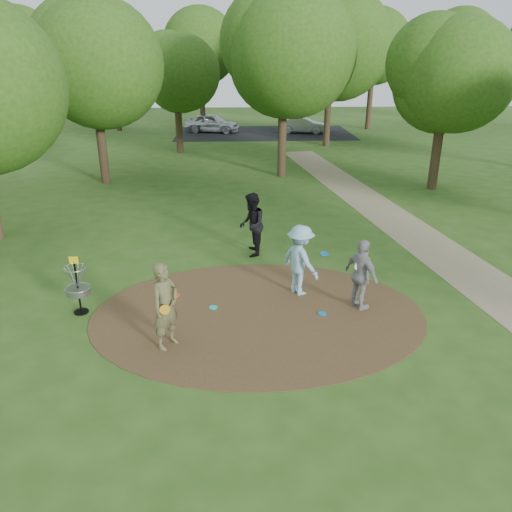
{
  "coord_description": "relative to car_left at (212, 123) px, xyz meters",
  "views": [
    {
      "loc": [
        -0.58,
        -11.09,
        6.18
      ],
      "look_at": [
        0.0,
        1.2,
        1.1
      ],
      "focal_mm": 35.0,
      "sensor_mm": 36.0,
      "label": 1
    }
  ],
  "objects": [
    {
      "name": "player_walking_with_disc",
      "position": [
        2.19,
        -26.47,
        0.28
      ],
      "size": [
        0.82,
        1.03,
        2.05
      ],
      "color": "black",
      "rests_on": "ground"
    },
    {
      "name": "disc_ground_red",
      "position": [
        0.02,
        -29.37,
        -0.71
      ],
      "size": [
        0.22,
        0.22,
        0.02
      ],
      "primitive_type": "cylinder",
      "color": "red",
      "rests_on": "dirt_clearing"
    },
    {
      "name": "player_throwing_with_disc",
      "position": [
        3.38,
        -29.35,
        0.24
      ],
      "size": [
        1.46,
        1.45,
        1.96
      ],
      "color": "#88B3CB",
      "rests_on": "ground"
    },
    {
      "name": "disc_ground_cyan",
      "position": [
        1.04,
        -30.12,
        -0.71
      ],
      "size": [
        0.22,
        0.22,
        0.02
      ],
      "primitive_type": "cylinder",
      "color": "#18C1B9",
      "rests_on": "dirt_clearing"
    },
    {
      "name": "ground",
      "position": [
        2.2,
        -30.48,
        -0.74
      ],
      "size": [
        100.0,
        100.0,
        0.0
      ],
      "primitive_type": "plane",
      "color": "#2D5119",
      "rests_on": "ground"
    },
    {
      "name": "disc_golf_basket",
      "position": [
        -2.3,
        -30.18,
        0.13
      ],
      "size": [
        0.63,
        0.63,
        1.54
      ],
      "color": "black",
      "rests_on": "ground"
    },
    {
      "name": "car_left",
      "position": [
        0.0,
        0.0,
        0.0
      ],
      "size": [
        4.67,
        2.86,
        1.48
      ],
      "primitive_type": "imported",
      "rotation": [
        0.0,
        0.0,
        1.3
      ],
      "color": "#B5B8BD",
      "rests_on": "ground"
    },
    {
      "name": "disc_ground_blue",
      "position": [
        3.81,
        -30.58,
        -0.71
      ],
      "size": [
        0.22,
        0.22,
        0.02
      ],
      "primitive_type": "cylinder",
      "color": "#0B77BF",
      "rests_on": "dirt_clearing"
    },
    {
      "name": "footpath",
      "position": [
        8.7,
        -28.48,
        -0.74
      ],
      "size": [
        7.55,
        39.89,
        0.01
      ],
      "primitive_type": "cube",
      "rotation": [
        0.0,
        0.0,
        0.14
      ],
      "color": "#8C7A5B",
      "rests_on": "ground"
    },
    {
      "name": "player_observer_with_disc",
      "position": [
        0.09,
        -31.84,
        0.27
      ],
      "size": [
        0.82,
        0.88,
        2.02
      ],
      "color": "brown",
      "rests_on": "ground"
    },
    {
      "name": "tree_ring",
      "position": [
        4.58,
        -21.02,
        4.61
      ],
      "size": [
        37.24,
        46.2,
        9.81
      ],
      "color": "#332316",
      "rests_on": "ground"
    },
    {
      "name": "dirt_clearing",
      "position": [
        2.2,
        -30.48,
        -0.73
      ],
      "size": [
        8.4,
        8.4,
        0.02
      ],
      "primitive_type": "cylinder",
      "color": "#47301C",
      "rests_on": "ground"
    },
    {
      "name": "car_right",
      "position": [
        7.29,
        -0.75,
        -0.11
      ],
      "size": [
        4.02,
        1.91,
        1.27
      ],
      "primitive_type": "imported",
      "rotation": [
        0.0,
        0.0,
        1.42
      ],
      "color": "#94989B",
      "rests_on": "ground"
    },
    {
      "name": "parking_lot",
      "position": [
        4.2,
        -0.48,
        -0.74
      ],
      "size": [
        14.0,
        8.0,
        0.01
      ],
      "primitive_type": "cube",
      "color": "black",
      "rests_on": "ground"
    },
    {
      "name": "player_waiting_with_disc",
      "position": [
        4.81,
        -30.29,
        0.2
      ],
      "size": [
        0.94,
        1.19,
        1.88
      ],
      "color": "gray",
      "rests_on": "ground"
    }
  ]
}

